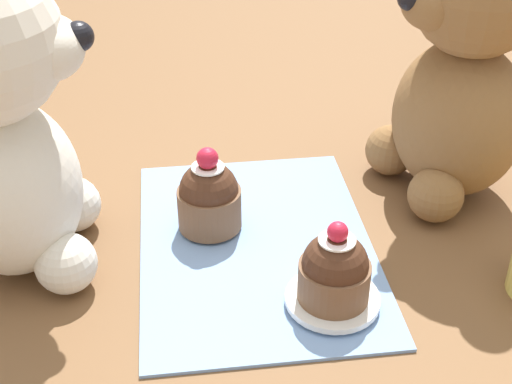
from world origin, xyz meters
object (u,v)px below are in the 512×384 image
at_px(saucer_plate, 332,299).
at_px(teddy_bear_cream, 0,122).
at_px(cupcake_near_cream_bear, 209,197).
at_px(teddy_bear_tan, 462,70).
at_px(cupcake_near_tan_bear, 335,271).

bearing_deg(saucer_plate, teddy_bear_cream, 69.36).
bearing_deg(cupcake_near_cream_bear, teddy_bear_cream, 97.98).
relative_size(teddy_bear_cream, cupcake_near_cream_bear, 3.39).
relative_size(teddy_bear_tan, cupcake_near_tan_bear, 3.76).
bearing_deg(teddy_bear_cream, cupcake_near_cream_bear, -83.17).
xyz_separation_m(saucer_plate, cupcake_near_tan_bear, (0.00, 0.00, 0.03)).
height_order(teddy_bear_tan, cupcake_near_tan_bear, teddy_bear_tan).
bearing_deg(teddy_bear_tan, cupcake_near_tan_bear, -54.67).
height_order(teddy_bear_cream, cupcake_near_tan_bear, teddy_bear_cream).
distance_m(teddy_bear_cream, cupcake_near_tan_bear, 0.27).
xyz_separation_m(cupcake_near_cream_bear, saucer_plate, (-0.11, -0.09, -0.03)).
xyz_separation_m(teddy_bear_tan, saucer_plate, (-0.15, 0.14, -0.11)).
bearing_deg(cupcake_near_cream_bear, teddy_bear_tan, -79.51).
relative_size(teddy_bear_cream, teddy_bear_tan, 1.02).
bearing_deg(teddy_bear_tan, saucer_plate, -54.67).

